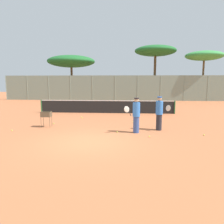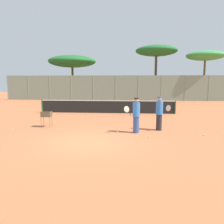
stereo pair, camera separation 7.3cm
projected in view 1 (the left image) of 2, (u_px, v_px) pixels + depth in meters
ground_plane at (88, 142)px, 9.73m from camera, size 80.00×80.00×0.00m
tennis_net at (107, 106)px, 18.18m from camera, size 11.27×0.10×1.07m
back_fence at (115, 88)px, 29.41m from camera, size 30.56×0.08×3.36m
tree_0 at (204, 56)px, 29.49m from camera, size 5.07×5.07×6.63m
tree_1 at (155, 51)px, 31.07m from camera, size 5.91×5.91×7.60m
tree_2 at (71, 62)px, 33.56m from camera, size 7.25×7.25×6.48m
player_white_outfit at (159, 113)px, 11.89m from camera, size 0.75×0.72×1.85m
player_red_cap at (136, 115)px, 11.29m from camera, size 0.87×0.53×1.83m
ball_cart at (46, 116)px, 12.70m from camera, size 0.56×0.41×0.92m
tennis_ball_0 at (81, 117)px, 16.14m from camera, size 0.07×0.07×0.07m
tennis_ball_1 at (149, 137)px, 10.53m from camera, size 0.07×0.07×0.07m
tennis_ball_2 at (133, 122)px, 14.28m from camera, size 0.07×0.07×0.07m
tennis_ball_3 at (117, 132)px, 11.44m from camera, size 0.07×0.07×0.07m
tennis_ball_4 at (12, 130)px, 11.80m from camera, size 0.07×0.07×0.07m
tennis_ball_5 at (82, 118)px, 15.73m from camera, size 0.07×0.07×0.07m
tennis_ball_6 at (204, 135)px, 10.84m from camera, size 0.07×0.07×0.07m
tennis_ball_7 at (54, 123)px, 13.69m from camera, size 0.07×0.07×0.07m
parked_car at (62, 93)px, 34.62m from camera, size 4.20×1.70×1.60m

